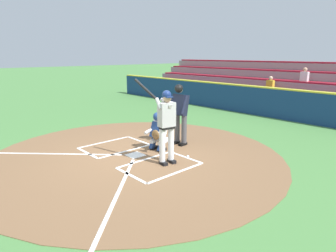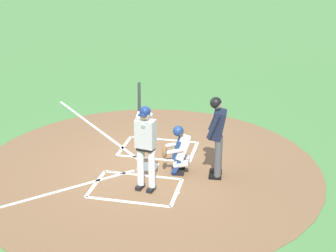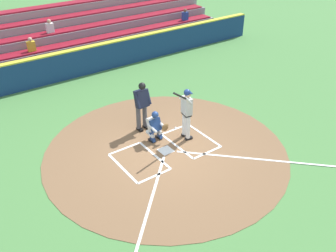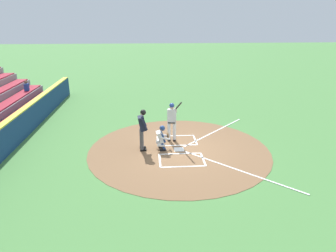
% 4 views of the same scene
% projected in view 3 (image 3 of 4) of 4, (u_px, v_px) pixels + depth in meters
% --- Properties ---
extents(ground_plane, '(120.00, 120.00, 0.00)m').
position_uv_depth(ground_plane, '(166.00, 151.00, 12.37)').
color(ground_plane, '#4C8442').
extents(dirt_circle, '(8.00, 8.00, 0.01)m').
position_uv_depth(dirt_circle, '(166.00, 151.00, 12.36)').
color(dirt_circle, brown).
rests_on(dirt_circle, ground).
extents(home_plate_and_chalk, '(7.93, 4.91, 0.01)m').
position_uv_depth(home_plate_and_chalk, '(182.00, 163.00, 11.75)').
color(home_plate_and_chalk, white).
rests_on(home_plate_and_chalk, dirt_circle).
extents(batter, '(1.02, 0.59, 2.13)m').
position_uv_depth(batter, '(187.00, 110.00, 12.46)').
color(batter, white).
rests_on(batter, ground).
extents(catcher, '(0.63, 0.62, 1.13)m').
position_uv_depth(catcher, '(155.00, 125.00, 12.63)').
color(catcher, black).
rests_on(catcher, ground).
extents(plate_umpire, '(0.60, 0.44, 1.86)m').
position_uv_depth(plate_umpire, '(142.00, 103.00, 12.98)').
color(plate_umpire, '#4C4C51').
rests_on(plate_umpire, ground).
extents(baseball, '(0.07, 0.07, 0.07)m').
position_uv_depth(baseball, '(175.00, 128.00, 13.55)').
color(baseball, white).
rests_on(baseball, ground).
extents(backstop_wall, '(22.00, 0.36, 1.31)m').
position_uv_depth(backstop_wall, '(72.00, 64.00, 17.24)').
color(backstop_wall, navy).
rests_on(backstop_wall, ground).
extents(bleacher_stand, '(20.00, 4.25, 2.33)m').
position_uv_depth(bleacher_stand, '(46.00, 41.00, 19.41)').
color(bleacher_stand, gray).
rests_on(bleacher_stand, ground).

